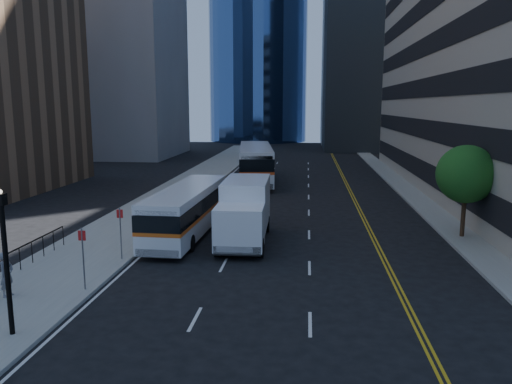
# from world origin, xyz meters

# --- Properties ---
(ground) EXTENTS (160.00, 160.00, 0.00)m
(ground) POSITION_xyz_m (0.00, 0.00, 0.00)
(ground) COLOR black
(ground) RESTS_ON ground
(sidewalk_west) EXTENTS (5.00, 90.00, 0.15)m
(sidewalk_west) POSITION_xyz_m (-10.50, 25.00, 0.07)
(sidewalk_west) COLOR gray
(sidewalk_west) RESTS_ON ground
(sidewalk_east) EXTENTS (2.00, 90.00, 0.15)m
(sidewalk_east) POSITION_xyz_m (9.00, 25.00, 0.07)
(sidewalk_east) COLOR gray
(sidewalk_east) RESTS_ON ground
(midrise_west) EXTENTS (18.00, 18.00, 35.00)m
(midrise_west) POSITION_xyz_m (-28.00, 52.00, 17.50)
(midrise_west) COLOR gray
(midrise_west) RESTS_ON ground
(street_tree) EXTENTS (3.20, 3.20, 5.10)m
(street_tree) POSITION_xyz_m (9.00, 8.00, 3.64)
(street_tree) COLOR #332114
(street_tree) RESTS_ON sidewalk_east
(lamp_post) EXTENTS (0.28, 0.28, 4.56)m
(lamp_post) POSITION_xyz_m (-9.00, -6.00, 2.72)
(lamp_post) COLOR black
(lamp_post) RESTS_ON sidewalk_west
(bus_front) EXTENTS (2.73, 10.79, 2.76)m
(bus_front) POSITION_xyz_m (-6.43, 7.21, 1.51)
(bus_front) COLOR silver
(bus_front) RESTS_ON ground
(bus_rear) EXTENTS (4.54, 13.81, 3.50)m
(bus_rear) POSITION_xyz_m (-4.63, 27.63, 1.91)
(bus_rear) COLOR silver
(bus_rear) RESTS_ON ground
(box_truck) EXTENTS (2.54, 7.00, 3.33)m
(box_truck) POSITION_xyz_m (-3.00, 6.08, 1.76)
(box_truck) COLOR white
(box_truck) RESTS_ON ground
(pedestrian) EXTENTS (0.47, 0.67, 1.74)m
(pedestrian) POSITION_xyz_m (-11.02, -2.98, 1.02)
(pedestrian) COLOR #5C5D64
(pedestrian) RESTS_ON sidewalk_west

